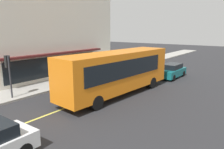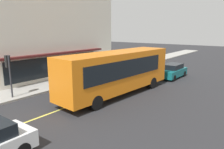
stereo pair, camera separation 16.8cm
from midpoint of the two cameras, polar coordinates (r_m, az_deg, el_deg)
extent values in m
plane|color=#28282B|center=(18.64, 0.59, -4.21)|extent=(120.00, 120.00, 0.00)
cube|color=#9E9B93|center=(22.28, -10.93, -1.51)|extent=(80.00, 3.17, 0.15)
cube|color=#D8D14C|center=(18.64, 0.59, -4.19)|extent=(36.00, 0.16, 0.01)
cube|color=silver|center=(26.56, -21.63, 16.89)|extent=(18.72, 9.20, 15.66)
cube|color=#4C1919|center=(22.59, -14.21, 5.54)|extent=(13.10, 0.70, 0.20)
cube|color=black|center=(22.94, -14.38, 2.35)|extent=(11.23, 0.08, 2.00)
cube|color=orange|center=(16.91, 1.86, 1.07)|extent=(11.15, 3.30, 3.00)
cube|color=black|center=(21.27, 11.33, 4.10)|extent=(0.27, 2.10, 1.80)
cube|color=black|center=(17.45, -1.97, 2.62)|extent=(8.78, 0.70, 1.32)
cube|color=black|center=(15.84, 4.70, 1.61)|extent=(8.78, 0.70, 1.32)
cube|color=#0CF259|center=(21.23, 11.52, 6.50)|extent=(0.22, 1.90, 0.36)
cube|color=#2D2D33|center=(21.63, 11.29, -0.10)|extent=(0.34, 2.41, 0.40)
cylinder|color=black|center=(20.62, 5.68, -1.23)|extent=(1.02, 0.37, 1.00)
cylinder|color=black|center=(19.42, 11.08, -2.23)|extent=(1.02, 0.37, 1.00)
cylinder|color=black|center=(15.67, -9.73, -5.65)|extent=(1.02, 0.37, 1.00)
cylinder|color=black|center=(14.06, -3.89, -7.59)|extent=(1.02, 0.37, 1.00)
cylinder|color=#2D2D33|center=(17.51, -25.46, -0.56)|extent=(0.12, 0.12, 3.20)
cube|color=black|center=(17.49, -26.11, 3.21)|extent=(0.30, 0.30, 0.90)
sphere|color=red|center=(17.61, -26.44, 4.12)|extent=(0.18, 0.18, 0.18)
sphere|color=orange|center=(17.65, -26.36, 3.25)|extent=(0.18, 0.18, 0.18)
sphere|color=green|center=(17.68, -26.27, 2.39)|extent=(0.18, 0.18, 0.18)
cube|color=#14666B|center=(24.19, 16.10, 0.56)|extent=(4.34, 1.89, 0.75)
cube|color=black|center=(24.21, 16.33, 2.12)|extent=(2.44, 1.56, 0.55)
cylinder|color=black|center=(22.65, 16.58, -0.94)|extent=(0.64, 0.23, 0.64)
cylinder|color=black|center=(23.30, 12.85, -0.39)|extent=(0.64, 0.23, 0.64)
cylinder|color=black|center=(25.26, 19.03, 0.21)|extent=(0.64, 0.23, 0.64)
cylinder|color=black|center=(25.83, 15.62, 0.68)|extent=(0.64, 0.23, 0.64)
cube|color=#B7BABF|center=(22.64, 0.23, 0.27)|extent=(4.38, 2.01, 0.75)
cube|color=black|center=(22.41, -0.02, 1.84)|extent=(2.48, 1.63, 0.55)
cylinder|color=black|center=(24.28, 0.90, 0.42)|extent=(0.65, 0.25, 0.64)
cylinder|color=black|center=(23.30, 4.02, -0.11)|extent=(0.65, 0.25, 0.64)
cylinder|color=black|center=(22.21, -3.75, -0.71)|extent=(0.65, 0.25, 0.64)
cylinder|color=black|center=(21.13, -0.54, -1.35)|extent=(0.65, 0.25, 0.64)
cylinder|color=black|center=(11.30, -26.97, -15.05)|extent=(0.64, 0.23, 0.64)
cylinder|color=black|center=(24.12, -6.41, 0.89)|extent=(0.18, 0.18, 0.85)
cylinder|color=#B28C33|center=(23.99, -6.45, 2.68)|extent=(0.34, 0.34, 0.68)
sphere|color=tan|center=(23.92, -6.48, 3.76)|extent=(0.24, 0.24, 0.24)
camera|label=1|loc=(0.08, -89.72, 0.06)|focal=33.90mm
camera|label=2|loc=(0.08, 90.28, -0.06)|focal=33.90mm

